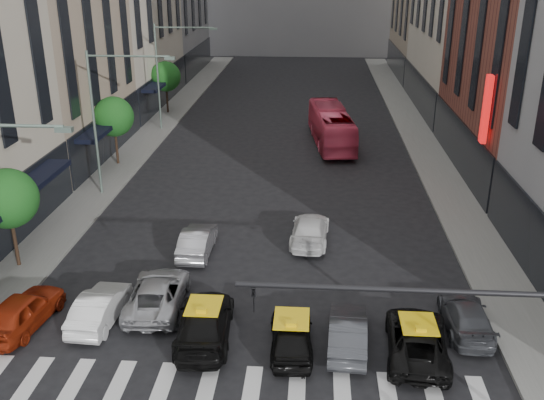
% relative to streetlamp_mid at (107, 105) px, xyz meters
% --- Properties ---
extents(sidewalk_left, '(3.00, 96.00, 0.15)m').
position_rel_streetlamp_mid_xyz_m(sidewalk_left, '(-1.46, 10.00, -5.83)').
color(sidewalk_left, slate).
rests_on(sidewalk_left, ground).
extents(sidewalk_right, '(3.00, 96.00, 0.15)m').
position_rel_streetlamp_mid_xyz_m(sidewalk_right, '(21.54, 10.00, -5.83)').
color(sidewalk_right, slate).
rests_on(sidewalk_right, ground).
extents(tree_near, '(2.88, 2.88, 4.95)m').
position_rel_streetlamp_mid_xyz_m(tree_near, '(-1.76, -10.00, -2.25)').
color(tree_near, black).
rests_on(tree_near, sidewalk_left).
extents(tree_mid, '(2.88, 2.88, 4.95)m').
position_rel_streetlamp_mid_xyz_m(tree_mid, '(-1.76, 6.00, -2.25)').
color(tree_mid, black).
rests_on(tree_mid, sidewalk_left).
extents(tree_far, '(2.88, 2.88, 4.95)m').
position_rel_streetlamp_mid_xyz_m(tree_far, '(-1.76, 22.00, -2.25)').
color(tree_far, black).
rests_on(tree_far, sidewalk_left).
extents(streetlamp_mid, '(5.38, 0.25, 9.00)m').
position_rel_streetlamp_mid_xyz_m(streetlamp_mid, '(0.00, 0.00, 0.00)').
color(streetlamp_mid, gray).
rests_on(streetlamp_mid, sidewalk_left).
extents(streetlamp_far, '(5.38, 0.25, 9.00)m').
position_rel_streetlamp_mid_xyz_m(streetlamp_far, '(0.00, 16.00, 0.00)').
color(streetlamp_far, gray).
rests_on(streetlamp_far, sidewalk_left).
extents(traffic_signal, '(10.10, 0.20, 6.00)m').
position_rel_streetlamp_mid_xyz_m(traffic_signal, '(17.74, -21.00, -1.43)').
color(traffic_signal, black).
rests_on(traffic_signal, ground).
extents(liberty_sign, '(0.30, 0.70, 4.00)m').
position_rel_streetlamp_mid_xyz_m(liberty_sign, '(22.64, 0.00, 0.10)').
color(liberty_sign, red).
rests_on(liberty_sign, ground).
extents(car_red, '(2.35, 4.60, 1.50)m').
position_rel_streetlamp_mid_xyz_m(car_red, '(0.84, -15.00, -5.15)').
color(car_red, maroon).
rests_on(car_red, ground).
extents(car_white_front, '(1.64, 4.22, 1.37)m').
position_rel_streetlamp_mid_xyz_m(car_white_front, '(3.88, -14.40, -5.22)').
color(car_white_front, white).
rests_on(car_white_front, ground).
extents(car_silver, '(2.58, 5.14, 1.40)m').
position_rel_streetlamp_mid_xyz_m(car_silver, '(6.01, -13.13, -5.21)').
color(car_silver, '#AAABB0').
rests_on(car_silver, ground).
extents(taxi_left, '(2.40, 5.26, 1.49)m').
position_rel_streetlamp_mid_xyz_m(taxi_left, '(8.47, -15.30, -5.16)').
color(taxi_left, black).
rests_on(taxi_left, ground).
extents(taxi_center, '(1.84, 4.13, 1.38)m').
position_rel_streetlamp_mid_xyz_m(taxi_center, '(11.94, -15.83, -5.21)').
color(taxi_center, black).
rests_on(taxi_center, ground).
extents(car_grey_mid, '(1.67, 4.22, 1.37)m').
position_rel_streetlamp_mid_xyz_m(car_grey_mid, '(14.13, -15.46, -5.22)').
color(car_grey_mid, '#36383C').
rests_on(car_grey_mid, ground).
extents(taxi_right, '(2.66, 5.07, 1.36)m').
position_rel_streetlamp_mid_xyz_m(taxi_right, '(16.74, -15.79, -5.22)').
color(taxi_right, black).
rests_on(taxi_right, ground).
extents(car_grey_curb, '(1.84, 4.38, 1.26)m').
position_rel_streetlamp_mid_xyz_m(car_grey_curb, '(19.01, -13.95, -5.27)').
color(car_grey_curb, '#42454A').
rests_on(car_grey_curb, ground).
extents(car_row2_left, '(1.49, 4.21, 1.38)m').
position_rel_streetlamp_mid_xyz_m(car_row2_left, '(6.76, -7.81, -5.21)').
color(car_row2_left, '#AEADB3').
rests_on(car_row2_left, ground).
extents(car_row2_right, '(2.22, 4.85, 1.38)m').
position_rel_streetlamp_mid_xyz_m(car_row2_right, '(12.53, -6.02, -5.22)').
color(car_row2_right, white).
rests_on(car_row2_right, ground).
extents(bus, '(3.83, 11.08, 3.02)m').
position_rel_streetlamp_mid_xyz_m(bus, '(14.01, 12.51, -4.39)').
color(bus, '#E44363').
rests_on(bus, ground).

